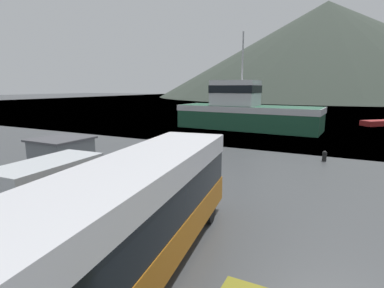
{
  "coord_description": "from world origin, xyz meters",
  "views": [
    {
      "loc": [
        5.94,
        0.43,
        5.4
      ],
      "look_at": [
        -2.05,
        16.27,
        2.0
      ],
      "focal_mm": 28.0,
      "sensor_mm": 36.0,
      "label": 1
    }
  ],
  "objects_px": {
    "tour_bus": "(138,211)",
    "small_boat": "(380,123)",
    "fishing_boat": "(245,111)",
    "dock_kiosk": "(62,158)",
    "delivery_van": "(61,184)"
  },
  "relations": [
    {
      "from": "fishing_boat",
      "to": "small_boat",
      "type": "bearing_deg",
      "value": 129.41
    },
    {
      "from": "small_boat",
      "to": "tour_bus",
      "type": "bearing_deg",
      "value": 124.98
    },
    {
      "from": "tour_bus",
      "to": "dock_kiosk",
      "type": "xyz_separation_m",
      "value": [
        -9.78,
        5.58,
        -0.66
      ]
    },
    {
      "from": "dock_kiosk",
      "to": "fishing_boat",
      "type": "bearing_deg",
      "value": 82.27
    },
    {
      "from": "dock_kiosk",
      "to": "small_boat",
      "type": "distance_m",
      "value": 42.39
    },
    {
      "from": "small_boat",
      "to": "fishing_boat",
      "type": "bearing_deg",
      "value": 84.22
    },
    {
      "from": "delivery_van",
      "to": "fishing_boat",
      "type": "distance_m",
      "value": 29.25
    },
    {
      "from": "delivery_van",
      "to": "fishing_boat",
      "type": "relative_size",
      "value": 0.35
    },
    {
      "from": "tour_bus",
      "to": "small_boat",
      "type": "height_order",
      "value": "tour_bus"
    },
    {
      "from": "fishing_boat",
      "to": "dock_kiosk",
      "type": "relative_size",
      "value": 6.11
    },
    {
      "from": "delivery_van",
      "to": "dock_kiosk",
      "type": "height_order",
      "value": "dock_kiosk"
    },
    {
      "from": "dock_kiosk",
      "to": "small_boat",
      "type": "xyz_separation_m",
      "value": [
        19.65,
        37.54,
        -0.85
      ]
    },
    {
      "from": "tour_bus",
      "to": "fishing_boat",
      "type": "distance_m",
      "value": 31.86
    },
    {
      "from": "delivery_van",
      "to": "dock_kiosk",
      "type": "distance_m",
      "value": 5.47
    },
    {
      "from": "fishing_boat",
      "to": "tour_bus",
      "type": "bearing_deg",
      "value": 14.47
    }
  ]
}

